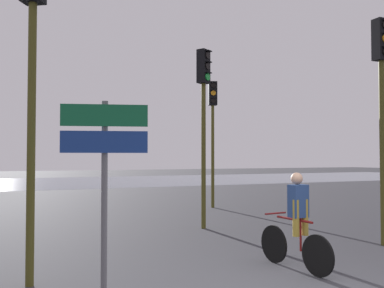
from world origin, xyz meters
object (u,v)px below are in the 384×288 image
object	(u,v)px
traffic_light_far_right	(213,120)
direction_sign_post	(104,163)
traffic_light_near_right	(382,89)
traffic_light_center	(204,105)
cyclist	(297,221)
traffic_light_near_left	(32,48)

from	to	relation	value
traffic_light_far_right	direction_sign_post	size ratio (longest dim) A/B	1.83
traffic_light_far_right	direction_sign_post	xyz separation A→B (m)	(-6.04, -8.93, -1.49)
traffic_light_near_right	traffic_light_far_right	bearing A→B (deg)	-87.45
traffic_light_far_right	traffic_light_center	xyz separation A→B (m)	(-2.35, -4.13, 0.00)
direction_sign_post	cyclist	world-z (taller)	direction_sign_post
traffic_light_near_right	cyclist	size ratio (longest dim) A/B	2.85
traffic_light_near_left	cyclist	size ratio (longest dim) A/B	2.97
traffic_light_far_right	direction_sign_post	bearing A→B (deg)	71.60
traffic_light_near_left	traffic_light_far_right	size ratio (longest dim) A/B	1.07
traffic_light_near_left	cyclist	bearing A→B (deg)	-158.99
traffic_light_near_left	traffic_light_far_right	bearing A→B (deg)	-98.90
traffic_light_near_left	traffic_light_near_right	distance (m)	7.08
traffic_light_far_right	cyclist	size ratio (longest dim) A/B	2.78
cyclist	traffic_light_center	bearing A→B (deg)	79.61
traffic_light_near_left	traffic_light_center	xyz separation A→B (m)	(4.51, 3.56, -0.20)
traffic_light_near_right	traffic_light_center	bearing A→B (deg)	-53.09
direction_sign_post	cyclist	xyz separation A→B (m)	(3.31, 0.38, -0.97)
traffic_light_center	traffic_light_near_left	bearing A→B (deg)	7.07
traffic_light_near_left	direction_sign_post	distance (m)	2.25
traffic_light_center	direction_sign_post	size ratio (longest dim) A/B	1.83
traffic_light_near_left	traffic_light_far_right	world-z (taller)	traffic_light_near_left
traffic_light_near_left	traffic_light_near_right	bearing A→B (deg)	-146.99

